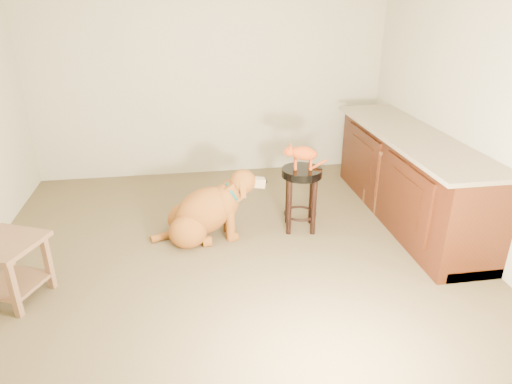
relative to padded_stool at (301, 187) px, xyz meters
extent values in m
cube|color=brown|center=(-0.76, -0.22, -0.47)|extent=(4.50, 4.00, 0.01)
cube|color=beige|center=(-0.76, 1.78, 0.83)|extent=(4.50, 0.04, 2.60)
cube|color=beige|center=(-0.76, -2.22, 0.83)|extent=(4.50, 0.04, 2.60)
cube|color=beige|center=(1.49, -0.22, 0.83)|extent=(0.04, 4.00, 2.60)
cube|color=#3D1A0B|center=(1.19, 0.08, -0.02)|extent=(0.60, 2.50, 0.90)
cube|color=gray|center=(1.16, 0.08, 0.45)|extent=(0.70, 2.56, 0.04)
cube|color=black|center=(1.23, 0.08, -0.42)|extent=(0.52, 2.50, 0.10)
cube|color=#3D1A0B|center=(0.88, -0.47, 0.03)|extent=(0.02, 0.90, 0.62)
cube|color=#3D1A0B|center=(0.88, 0.63, 0.03)|extent=(0.02, 0.90, 0.62)
cube|color=#321408|center=(0.87, -0.47, 0.03)|extent=(0.02, 0.60, 0.40)
cube|color=#321408|center=(0.87, 0.63, 0.03)|extent=(0.02, 0.60, 0.40)
cylinder|color=black|center=(0.14, 0.10, -0.18)|extent=(0.05, 0.05, 0.58)
cylinder|color=black|center=(-0.10, 0.14, -0.18)|extent=(0.05, 0.05, 0.58)
cylinder|color=black|center=(0.10, -0.14, -0.18)|extent=(0.05, 0.05, 0.58)
cylinder|color=black|center=(-0.14, -0.10, -0.18)|extent=(0.05, 0.05, 0.58)
torus|color=black|center=(0.00, 0.00, -0.30)|extent=(0.39, 0.39, 0.03)
cylinder|color=black|center=(0.00, 0.00, 0.15)|extent=(0.40, 0.40, 0.08)
cube|color=brown|center=(1.23, 0.50, -0.12)|extent=(0.04, 0.04, 0.70)
cube|color=brown|center=(0.91, 0.50, -0.12)|extent=(0.04, 0.04, 0.70)
cube|color=brown|center=(1.23, 0.18, -0.12)|extent=(0.04, 0.04, 0.70)
cube|color=brown|center=(0.91, 0.18, -0.12)|extent=(0.04, 0.04, 0.70)
cube|color=brown|center=(1.07, 0.34, 0.25)|extent=(0.40, 0.40, 0.04)
cube|color=brown|center=(-2.28, -0.70, -0.23)|extent=(0.06, 0.06, 0.48)
cube|color=brown|center=(-2.63, -0.54, -0.23)|extent=(0.06, 0.06, 0.48)
cube|color=brown|center=(-2.44, -1.04, -0.23)|extent=(0.06, 0.06, 0.48)
cube|color=brown|center=(-2.53, -0.79, 0.03)|extent=(0.66, 0.66, 0.04)
cube|color=brown|center=(-2.53, -0.79, -0.33)|extent=(0.56, 0.56, 0.03)
ellipsoid|color=brown|center=(-1.16, 0.08, -0.31)|extent=(0.38, 0.32, 0.33)
ellipsoid|color=brown|center=(-1.15, -0.20, -0.31)|extent=(0.38, 0.32, 0.33)
cylinder|color=brown|center=(-0.99, 0.11, -0.43)|extent=(0.09, 0.11, 0.10)
cylinder|color=brown|center=(-0.97, -0.21, -0.43)|extent=(0.09, 0.11, 0.10)
ellipsoid|color=brown|center=(-0.98, -0.05, -0.17)|extent=(0.78, 0.43, 0.68)
ellipsoid|color=brown|center=(-0.78, -0.04, -0.09)|extent=(0.30, 0.33, 0.34)
cylinder|color=brown|center=(-0.74, 0.05, -0.27)|extent=(0.09, 0.09, 0.40)
cylinder|color=brown|center=(-0.73, -0.13, -0.27)|extent=(0.09, 0.09, 0.40)
sphere|color=brown|center=(-0.71, 0.06, -0.44)|extent=(0.10, 0.10, 0.10)
sphere|color=brown|center=(-0.70, -0.13, -0.44)|extent=(0.10, 0.10, 0.10)
cylinder|color=brown|center=(-0.70, -0.04, 0.01)|extent=(0.26, 0.19, 0.25)
ellipsoid|color=brown|center=(-0.59, -0.03, 0.11)|extent=(0.26, 0.24, 0.24)
cube|color=tan|center=(-0.46, -0.03, 0.09)|extent=(0.17, 0.10, 0.11)
sphere|color=black|center=(-0.38, -0.02, 0.09)|extent=(0.06, 0.06, 0.06)
cube|color=brown|center=(-0.62, 0.08, 0.08)|extent=(0.06, 0.06, 0.18)
cube|color=brown|center=(-0.61, -0.14, 0.08)|extent=(0.06, 0.06, 0.18)
torus|color=#0A5652|center=(-0.70, -0.04, 0.00)|extent=(0.15, 0.23, 0.21)
cylinder|color=#D8BF4C|center=(-0.64, -0.03, -0.07)|extent=(0.01, 0.05, 0.05)
cylinder|color=brown|center=(-1.37, -0.02, -0.43)|extent=(0.32, 0.19, 0.07)
ellipsoid|color=#AA3F11|center=(0.01, 0.00, 0.35)|extent=(0.29, 0.18, 0.17)
cylinder|color=#AA3F11|center=(-0.06, 0.05, 0.24)|extent=(0.03, 0.03, 0.11)
sphere|color=#AA3F11|center=(-0.06, 0.05, 0.20)|extent=(0.03, 0.03, 0.03)
cylinder|color=#AA3F11|center=(-0.07, -0.02, 0.24)|extent=(0.03, 0.03, 0.11)
sphere|color=#AA3F11|center=(-0.07, -0.02, 0.20)|extent=(0.03, 0.03, 0.03)
cylinder|color=#AA3F11|center=(0.09, 0.02, 0.24)|extent=(0.03, 0.03, 0.11)
sphere|color=#AA3F11|center=(0.09, 0.02, 0.20)|extent=(0.03, 0.03, 0.03)
cylinder|color=#AA3F11|center=(0.07, -0.05, 0.24)|extent=(0.03, 0.03, 0.11)
sphere|color=#AA3F11|center=(0.07, -0.05, 0.20)|extent=(0.03, 0.03, 0.03)
sphere|color=#AA3F11|center=(-0.13, 0.02, 0.37)|extent=(0.10, 0.10, 0.10)
sphere|color=#AA3F11|center=(-0.17, 0.03, 0.36)|extent=(0.04, 0.04, 0.04)
sphere|color=brown|center=(-0.19, 0.03, 0.36)|extent=(0.02, 0.02, 0.02)
cone|color=#AA3F11|center=(-0.11, 0.05, 0.42)|extent=(0.05, 0.05, 0.05)
cone|color=#C66B60|center=(-0.12, 0.05, 0.42)|extent=(0.03, 0.03, 0.03)
cone|color=#AA3F11|center=(-0.12, -0.01, 0.42)|extent=(0.05, 0.05, 0.05)
cone|color=#C66B60|center=(-0.13, -0.01, 0.42)|extent=(0.03, 0.03, 0.03)
cylinder|color=#AA3F11|center=(0.16, 0.01, 0.22)|extent=(0.21, 0.08, 0.10)
camera|label=1|loc=(-1.11, -4.08, 1.79)|focal=32.00mm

